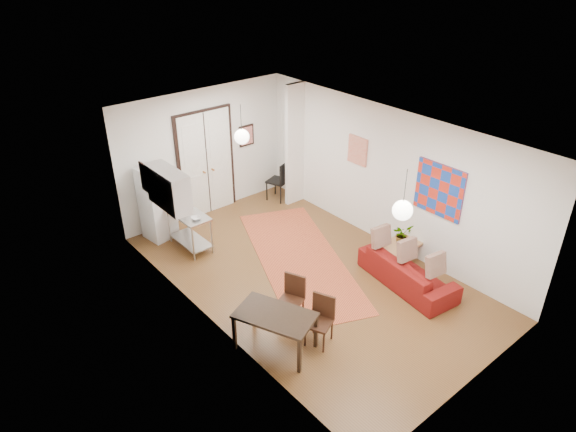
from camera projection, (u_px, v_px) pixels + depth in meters
floor at (307, 276)px, 9.83m from camera, size 7.00×7.00×0.00m
ceiling at (311, 132)px, 8.43m from camera, size 4.20×7.00×0.02m
wall_back at (204, 153)px, 11.48m from camera, size 4.20×0.02×2.90m
wall_front at (486, 305)px, 6.78m from camera, size 4.20×0.02×2.90m
wall_left at (208, 250)px, 7.95m from camera, size 0.02×7.00×2.90m
wall_right at (386, 178)px, 10.31m from camera, size 0.02×7.00×2.90m
double_doors at (206, 164)px, 11.57m from camera, size 1.44×0.06×2.50m
stub_partition at (295, 146)px, 11.88m from camera, size 0.50×0.10×2.90m
wall_cabinet at (169, 188)px, 8.84m from camera, size 0.35×1.00×0.70m
painting_popart at (439, 190)px, 9.36m from camera, size 0.05×1.00×1.00m
painting_abstract at (358, 150)px, 10.67m from camera, size 0.05×0.50×0.60m
poster_back at (247, 136)px, 12.04m from camera, size 0.40×0.03×0.50m
print_left at (147, 179)px, 9.07m from camera, size 0.03×0.44×0.54m
pendant_back at (242, 137)px, 10.09m from camera, size 0.30×0.30×0.80m
pendant_front at (402, 210)px, 7.40m from camera, size 0.30×0.30×0.80m
kilim_rug at (299, 259)px, 10.34m from camera, size 3.05×4.42×0.01m
sofa at (408, 271)px, 9.47m from camera, size 2.05×1.03×0.57m
coffee_table at (401, 246)px, 10.10m from camera, size 0.96×0.55×0.42m
potted_plant at (402, 234)px, 9.98m from camera, size 0.38×0.33×0.41m
kitchen_counter at (190, 227)px, 10.51m from camera, size 0.52×1.03×0.79m
bowl at (196, 218)px, 10.15m from camera, size 0.19×0.19×0.05m
soap_bottle at (180, 206)px, 10.47m from camera, size 0.08×0.07×0.16m
fridge at (157, 203)px, 10.75m from camera, size 0.64×0.64×1.61m
dining_table at (275, 318)px, 7.85m from camera, size 1.11×1.38×0.67m
dining_chair_near at (287, 295)px, 8.53m from camera, size 0.51×0.61×0.83m
dining_chair_far at (316, 316)px, 8.06m from camera, size 0.51×0.61×0.83m
black_side_chair at (275, 176)px, 12.48m from camera, size 0.58×0.59×0.99m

